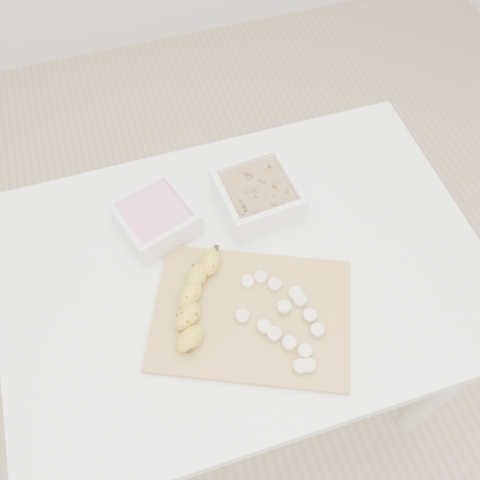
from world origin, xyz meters
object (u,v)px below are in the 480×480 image
object	(u,v)px
bowl_granola	(257,195)
banana	(196,300)
table	(244,288)
bowl_yogurt	(156,218)
cutting_board	(252,315)

from	to	relation	value
bowl_granola	banana	distance (m)	0.28
table	bowl_yogurt	xyz separation A→B (m)	(-0.15, 0.15, 0.13)
table	cutting_board	xyz separation A→B (m)	(-0.02, -0.11, 0.10)
bowl_granola	bowl_yogurt	bearing A→B (deg)	177.74
bowl_yogurt	banana	size ratio (longest dim) A/B	0.84
table	bowl_granola	xyz separation A→B (m)	(0.07, 0.14, 0.13)
bowl_granola	cutting_board	distance (m)	0.27
bowl_granola	cutting_board	world-z (taller)	bowl_granola
table	cutting_board	world-z (taller)	cutting_board
bowl_yogurt	bowl_granola	size ratio (longest dim) A/B	1.04
bowl_yogurt	cutting_board	world-z (taller)	bowl_yogurt
cutting_board	bowl_granola	bearing A→B (deg)	69.25
bowl_yogurt	cutting_board	size ratio (longest dim) A/B	0.48
cutting_board	table	bearing A→B (deg)	79.44
banana	cutting_board	bearing A→B (deg)	12.91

